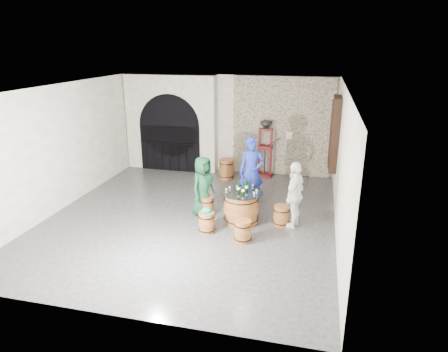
% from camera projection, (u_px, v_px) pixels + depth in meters
% --- Properties ---
extents(ground, '(8.00, 8.00, 0.00)m').
position_uv_depth(ground, '(192.00, 216.00, 10.10)').
color(ground, '#2A2A2C').
rests_on(ground, ground).
extents(wall_back, '(8.00, 0.00, 8.00)m').
position_uv_depth(wall_back, '(228.00, 124.00, 13.28)').
color(wall_back, white).
rests_on(wall_back, ground).
extents(wall_front, '(8.00, 0.00, 8.00)m').
position_uv_depth(wall_front, '(107.00, 226.00, 5.91)').
color(wall_front, white).
rests_on(wall_front, ground).
extents(wall_left, '(0.00, 8.00, 8.00)m').
position_uv_depth(wall_left, '(63.00, 147.00, 10.37)').
color(wall_left, white).
rests_on(wall_left, ground).
extents(wall_right, '(0.00, 8.00, 8.00)m').
position_uv_depth(wall_right, '(342.00, 165.00, 8.81)').
color(wall_right, white).
rests_on(wall_right, ground).
extents(ceiling, '(8.00, 8.00, 0.00)m').
position_uv_depth(ceiling, '(189.00, 88.00, 9.09)').
color(ceiling, beige).
rests_on(ceiling, wall_back).
extents(stone_facing_panel, '(3.20, 0.12, 3.18)m').
position_uv_depth(stone_facing_panel, '(282.00, 127.00, 12.82)').
color(stone_facing_panel, tan).
rests_on(stone_facing_panel, ground).
extents(arched_opening, '(3.10, 0.60, 3.19)m').
position_uv_depth(arched_opening, '(172.00, 123.00, 13.47)').
color(arched_opening, white).
rests_on(arched_opening, ground).
extents(shuttered_window, '(0.23, 1.10, 2.00)m').
position_uv_depth(shuttered_window, '(334.00, 133.00, 10.99)').
color(shuttered_window, black).
rests_on(shuttered_window, wall_right).
extents(barrel_table, '(1.03, 1.03, 0.80)m').
position_uv_depth(barrel_table, '(241.00, 207.00, 9.64)').
color(barrel_table, brown).
rests_on(barrel_table, ground).
extents(barrel_stool_left, '(0.40, 0.40, 0.50)m').
position_uv_depth(barrel_stool_left, '(206.00, 206.00, 10.11)').
color(barrel_stool_left, brown).
rests_on(barrel_stool_left, ground).
extents(barrel_stool_far, '(0.40, 0.40, 0.50)m').
position_uv_depth(barrel_stool_far, '(249.00, 199.00, 10.57)').
color(barrel_stool_far, brown).
rests_on(barrel_stool_far, ground).
extents(barrel_stool_right, '(0.40, 0.40, 0.50)m').
position_uv_depth(barrel_stool_right, '(281.00, 216.00, 9.54)').
color(barrel_stool_right, brown).
rests_on(barrel_stool_right, ground).
extents(barrel_stool_near_right, '(0.40, 0.40, 0.50)m').
position_uv_depth(barrel_stool_near_right, '(243.00, 231.00, 8.76)').
color(barrel_stool_near_right, brown).
rests_on(barrel_stool_near_right, ground).
extents(barrel_stool_near_left, '(0.40, 0.40, 0.50)m').
position_uv_depth(barrel_stool_near_left, '(207.00, 222.00, 9.19)').
color(barrel_stool_near_left, brown).
rests_on(barrel_stool_near_left, ground).
extents(green_cap, '(0.26, 0.22, 0.12)m').
position_uv_depth(green_cap, '(207.00, 210.00, 9.09)').
color(green_cap, '#0B7C4C').
rests_on(green_cap, barrel_stool_near_left).
extents(person_green, '(0.73, 0.88, 1.53)m').
position_uv_depth(person_green, '(203.00, 186.00, 9.98)').
color(person_green, '#0F3820').
rests_on(person_green, ground).
extents(person_blue, '(0.78, 0.62, 1.86)m').
position_uv_depth(person_blue, '(252.00, 171.00, 10.58)').
color(person_blue, navy).
rests_on(person_blue, ground).
extents(person_white, '(0.63, 1.01, 1.60)m').
position_uv_depth(person_white, '(295.00, 195.00, 9.32)').
color(person_white, white).
rests_on(person_white, ground).
extents(wine_bottle_left, '(0.08, 0.08, 0.32)m').
position_uv_depth(wine_bottle_left, '(239.00, 187.00, 9.46)').
color(wine_bottle_left, black).
rests_on(wine_bottle_left, barrel_table).
extents(wine_bottle_center, '(0.08, 0.08, 0.32)m').
position_uv_depth(wine_bottle_center, '(243.00, 189.00, 9.32)').
color(wine_bottle_center, black).
rests_on(wine_bottle_center, barrel_table).
extents(wine_bottle_right, '(0.08, 0.08, 0.32)m').
position_uv_depth(wine_bottle_right, '(247.00, 186.00, 9.55)').
color(wine_bottle_right, black).
rests_on(wine_bottle_right, barrel_table).
extents(tasting_glass_a, '(0.05, 0.05, 0.10)m').
position_uv_depth(tasting_glass_a, '(226.00, 190.00, 9.46)').
color(tasting_glass_a, '#B26722').
rests_on(tasting_glass_a, barrel_table).
extents(tasting_glass_b, '(0.05, 0.05, 0.10)m').
position_uv_depth(tasting_glass_b, '(257.00, 191.00, 9.41)').
color(tasting_glass_b, '#B26722').
rests_on(tasting_glass_b, barrel_table).
extents(tasting_glass_c, '(0.05, 0.05, 0.10)m').
position_uv_depth(tasting_glass_c, '(237.00, 187.00, 9.66)').
color(tasting_glass_c, '#B26722').
rests_on(tasting_glass_c, barrel_table).
extents(tasting_glass_d, '(0.05, 0.05, 0.10)m').
position_uv_depth(tasting_glass_d, '(253.00, 186.00, 9.73)').
color(tasting_glass_d, '#B26722').
rests_on(tasting_glass_d, barrel_table).
extents(tasting_glass_e, '(0.05, 0.05, 0.10)m').
position_uv_depth(tasting_glass_e, '(254.00, 194.00, 9.24)').
color(tasting_glass_e, '#B26722').
rests_on(tasting_glass_e, barrel_table).
extents(tasting_glass_f, '(0.05, 0.05, 0.10)m').
position_uv_depth(tasting_glass_f, '(230.00, 189.00, 9.57)').
color(tasting_glass_f, '#B26722').
rests_on(tasting_glass_f, barrel_table).
extents(side_barrel, '(0.48, 0.48, 0.64)m').
position_uv_depth(side_barrel, '(226.00, 169.00, 12.82)').
color(side_barrel, brown).
rests_on(side_barrel, ground).
extents(corking_press, '(0.76, 0.45, 1.83)m').
position_uv_depth(corking_press, '(265.00, 145.00, 12.77)').
color(corking_press, '#440B0D').
rests_on(corking_press, ground).
extents(control_box, '(0.18, 0.10, 0.22)m').
position_uv_depth(control_box, '(289.00, 135.00, 12.77)').
color(control_box, silver).
rests_on(control_box, wall_back).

